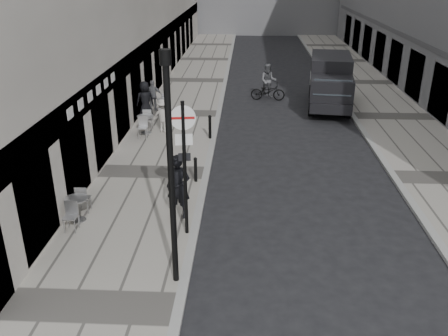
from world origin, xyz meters
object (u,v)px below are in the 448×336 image
at_px(lamppost, 171,163).
at_px(cyclist, 268,86).
at_px(sign_post, 184,152).
at_px(walking_man, 178,187).
at_px(panel_van, 330,79).

distance_m(lamppost, cyclist, 17.85).
xyz_separation_m(sign_post, lamppost, (-0.00, -2.25, 0.61)).
xyz_separation_m(walking_man, panel_van, (6.57, 13.09, 0.39)).
distance_m(walking_man, sign_post, 1.84).
relative_size(lamppost, cyclist, 2.67).
distance_m(lamppost, panel_van, 17.54).
bearing_deg(cyclist, sign_post, -97.47).
height_order(panel_van, cyclist, panel_van).
distance_m(walking_man, lamppost, 3.88).
height_order(walking_man, lamppost, lamppost).
relative_size(walking_man, cyclist, 0.95).
bearing_deg(walking_man, sign_post, -60.56).
bearing_deg(panel_van, walking_man, -109.51).
xyz_separation_m(sign_post, panel_van, (6.22, 14.06, -1.13)).
bearing_deg(walking_man, panel_van, 72.98).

